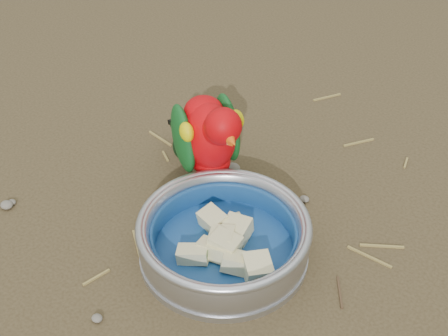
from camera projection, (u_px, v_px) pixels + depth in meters
The scene contains 6 objects.
ground at pixel (253, 250), 0.85m from camera, with size 60.00×60.00×0.00m, color #483A24.
food_bowl at pixel (224, 251), 0.84m from camera, with size 0.23×0.23×0.02m, color #B2B2BA.
bowl_wall at pixel (224, 235), 0.82m from camera, with size 0.23×0.23×0.04m, color #B2B2BA, non-canonical shape.
fruit_wedges at pixel (224, 239), 0.82m from camera, with size 0.14×0.14×0.03m, color beige, non-canonical shape.
lory_parrot at pixel (209, 144), 0.90m from camera, with size 0.10×0.20×0.16m, color #C30408, non-canonical shape.
ground_debris at pixel (303, 231), 0.87m from camera, with size 0.90×0.80×0.01m, color olive, non-canonical shape.
Camera 1 is at (0.29, -0.52, 0.62)m, focal length 50.00 mm.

